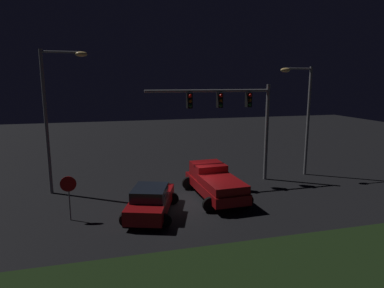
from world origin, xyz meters
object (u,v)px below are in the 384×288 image
car_sedan (151,201)px  street_lamp_left (54,105)px  traffic_signal_gantry (234,109)px  pickup_truck (214,181)px  street_lamp_right (303,108)px  stop_sign (69,190)px

car_sedan → street_lamp_left: street_lamp_left is taller
traffic_signal_gantry → street_lamp_left: bearing=176.8°
car_sedan → street_lamp_left: size_ratio=0.56×
pickup_truck → street_lamp_right: size_ratio=0.71×
stop_sign → street_lamp_left: bearing=102.0°
car_sedan → street_lamp_left: 8.28m
traffic_signal_gantry → street_lamp_left: 10.98m
car_sedan → pickup_truck: bearing=-47.7°
street_lamp_right → stop_sign: size_ratio=3.45×
pickup_truck → street_lamp_right: (7.46, 2.93, 3.87)m
pickup_truck → stop_sign: 8.01m
traffic_signal_gantry → street_lamp_left: (-10.96, 0.61, 0.42)m
pickup_truck → traffic_signal_gantry: traffic_signal_gantry is taller
street_lamp_left → street_lamp_right: bearing=-0.8°
pickup_truck → car_sedan: 4.31m
traffic_signal_gantry → stop_sign: (-9.99, -3.96, -3.34)m
traffic_signal_gantry → street_lamp_right: size_ratio=1.08×
street_lamp_left → street_lamp_right: size_ratio=1.11×
street_lamp_left → traffic_signal_gantry: bearing=-3.2°
pickup_truck → street_lamp_left: size_ratio=0.65×
pickup_truck → street_lamp_right: bearing=-71.1°
pickup_truck → street_lamp_left: (-8.83, 3.16, 4.32)m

